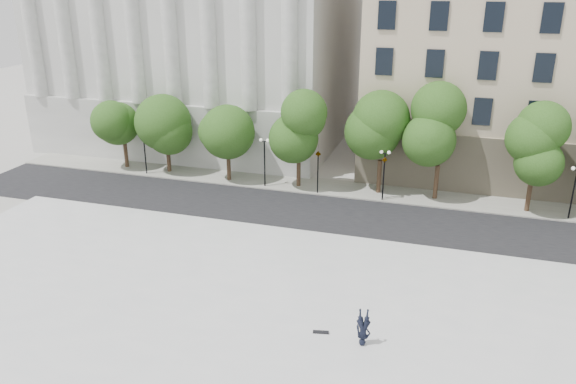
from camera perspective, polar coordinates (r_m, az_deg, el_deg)
name	(u,v)px	position (r m, az deg, el deg)	size (l,w,h in m)	color
ground	(214,352)	(28.52, -7.55, -15.82)	(160.00, 160.00, 0.00)	#A9A7A0
plaza	(237,315)	(30.64, -5.23, -12.34)	(44.00, 22.00, 0.45)	silver
street	(310,214)	(43.36, 2.21, -2.21)	(60.00, 8.00, 0.02)	black
far_sidewalk	(327,187)	(48.76, 4.03, 0.48)	(60.00, 4.00, 0.12)	#A5A398
building_west	(210,19)	(65.24, -7.89, 17.03)	(31.50, 27.65, 25.60)	silver
building_east	(575,46)	(60.64, 27.11, 13.11)	(36.00, 26.15, 23.00)	#BBAA8F
traffic_light_west	(318,151)	(46.12, 3.09, 4.16)	(0.91, 1.95, 4.27)	black
traffic_light_east	(385,158)	(45.21, 9.80, 3.44)	(0.42, 1.73, 4.19)	black
person_lying	(363,340)	(28.09, 7.60, -14.67)	(0.70, 0.46, 1.93)	black
skateboard	(321,332)	(28.82, 3.36, -14.02)	(0.80, 0.20, 0.08)	black
street_trees	(316,131)	(47.15, 2.88, 6.22)	(43.56, 4.77, 7.53)	#382619
lamp_posts	(329,161)	(46.47, 4.14, 3.20)	(36.66, 0.28, 4.37)	black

